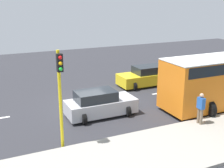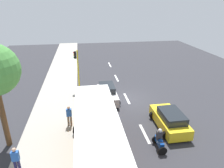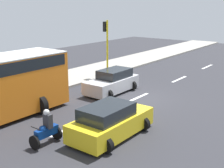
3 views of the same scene
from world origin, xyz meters
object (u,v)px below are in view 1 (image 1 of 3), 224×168
Objects in this scene: car_silver at (100,104)px; traffic_light_corner at (60,87)px; motorcycle at (183,79)px; car_yellow_cab at (146,76)px; pedestrian_by_tree at (201,107)px.

traffic_light_corner reaches higher than car_silver.
car_yellow_cab is at bearing -127.23° from motorcycle.
traffic_light_corner reaches higher than pedestrian_by_tree.
car_silver is 0.89× the size of traffic_light_corner.
car_silver is 5.55m from pedestrian_by_tree.
car_silver is 8.15m from motorcycle.
motorcycle is at bearing 107.45° from car_silver.
pedestrian_by_tree is 7.50m from traffic_light_corner.
pedestrian_by_tree is at bearing -9.68° from car_yellow_cab.
traffic_light_corner is (6.97, -8.53, 2.22)m from car_yellow_cab.
car_silver is 0.96× the size of car_yellow_cab.
pedestrian_by_tree is at bearing 50.12° from car_silver.
car_silver is at bearing -129.88° from pedestrian_by_tree.
car_yellow_cab is 7.80m from pedestrian_by_tree.
pedestrian_by_tree is (7.68, -1.31, 0.35)m from car_yellow_cab.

